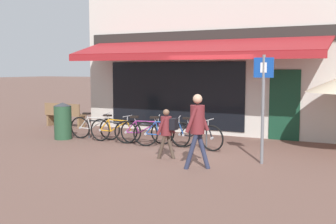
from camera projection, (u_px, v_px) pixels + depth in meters
ground_plane at (193, 151)px, 10.86m from camera, size 160.00×160.00×0.00m
shop_front at (218, 60)px, 14.83m from camera, size 8.89×4.70×4.86m
bike_rack_rail at (143, 127)px, 11.96m from camera, size 3.95×0.04×0.57m
bicycle_silver at (95, 127)px, 12.64m from camera, size 1.66×0.52×0.81m
bicycle_orange at (115, 130)px, 12.16m from camera, size 1.66×0.52×0.80m
bicycle_purple at (144, 132)px, 11.82m from camera, size 1.68×0.68×0.83m
bicycle_blue at (164, 133)px, 11.40m from camera, size 1.69×0.64×0.85m
bicycle_black at (195, 135)px, 11.11m from camera, size 1.69×0.54×0.83m
pedestrian_adult at (197, 123)px, 8.85m from camera, size 0.52×0.55×1.61m
pedestrian_child at (167, 128)px, 9.87m from camera, size 0.48×0.43×1.19m
litter_bin at (63, 121)px, 12.69m from camera, size 0.53×0.53×1.11m
parking_sign at (263, 98)px, 9.28m from camera, size 0.44×0.07×2.43m
park_bench at (64, 114)px, 15.37m from camera, size 1.60×0.45×0.87m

